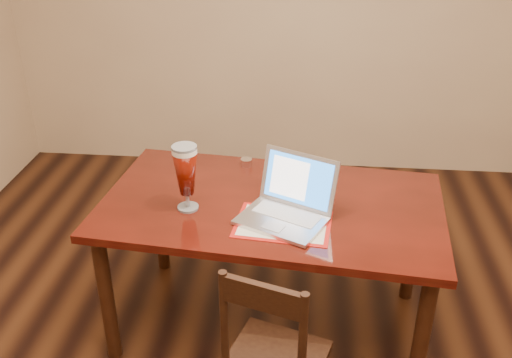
# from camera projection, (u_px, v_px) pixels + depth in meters

# --- Properties ---
(room_shell) EXTENTS (4.51, 5.01, 2.71)m
(room_shell) POSITION_uv_depth(u_px,v_px,m) (314.00, 1.00, 1.61)
(room_shell) COLOR tan
(room_shell) RESTS_ON ground
(dining_table) EXTENTS (1.65, 1.03, 1.05)m
(dining_table) POSITION_uv_depth(u_px,v_px,m) (268.00, 216.00, 2.67)
(dining_table) COLOR #4A1009
(dining_table) RESTS_ON ground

